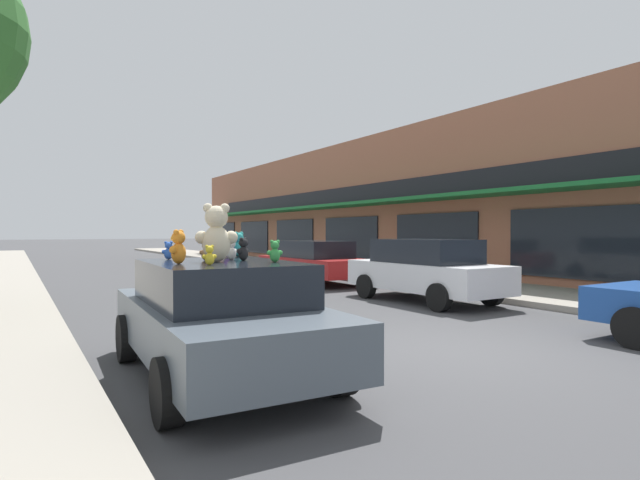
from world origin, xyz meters
TOP-DOWN VIEW (x-y plane):
  - ground_plane at (0.00, 0.00)m, footprint 260.00×260.00m
  - storefront_row at (14.03, 13.71)m, footprint 13.64×37.84m
  - plush_art_car at (-3.25, 0.42)m, footprint 2.10×4.13m
  - teddy_bear_giant at (-3.29, 0.42)m, footprint 0.52×0.37m
  - teddy_bear_brown at (-3.30, 0.79)m, footprint 0.16×0.16m
  - teddy_bear_orange at (-3.78, 0.26)m, footprint 0.25×0.26m
  - teddy_bear_blue at (-3.64, 1.22)m, footprint 0.18×0.12m
  - teddy_bear_green at (-2.75, -0.01)m, footprint 0.19×0.13m
  - teddy_bear_yellow at (-3.56, -0.11)m, footprint 0.16×0.10m
  - teddy_bear_white at (-3.00, 0.69)m, footprint 0.20×0.14m
  - teddy_bear_purple at (-2.84, 1.21)m, footprint 0.24×0.20m
  - teddy_bear_teal at (-2.63, 1.36)m, footprint 0.27×0.19m
  - teddy_bear_black at (-2.93, 0.48)m, footprint 0.21×0.17m
  - parked_car_far_center at (3.25, 3.84)m, footprint 1.86×4.17m
  - parked_car_far_right at (3.25, 9.19)m, footprint 1.98×4.74m

SIDE VIEW (x-z plane):
  - ground_plane at x=0.00m, z-range 0.00..0.00m
  - plush_art_car at x=-3.25m, z-range 0.04..1.40m
  - parked_car_far_right at x=3.25m, z-range 0.05..1.46m
  - parked_car_far_center at x=3.25m, z-range 0.04..1.57m
  - teddy_bear_yellow at x=-3.56m, z-range 1.35..1.56m
  - teddy_bear_blue at x=-3.64m, z-range 1.35..1.58m
  - teddy_bear_brown at x=-3.30m, z-range 1.35..1.58m
  - teddy_bear_green at x=-2.75m, z-range 1.35..1.61m
  - teddy_bear_white at x=-3.00m, z-range 1.35..1.61m
  - teddy_bear_black at x=-2.93m, z-range 1.35..1.63m
  - teddy_bear_purple at x=-2.84m, z-range 1.35..1.67m
  - teddy_bear_teal at x=-2.63m, z-range 1.35..1.70m
  - teddy_bear_orange at x=-3.78m, z-range 1.35..1.72m
  - teddy_bear_giant at x=-3.29m, z-range 1.34..2.02m
  - storefront_row at x=14.03m, z-range 0.00..5.94m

